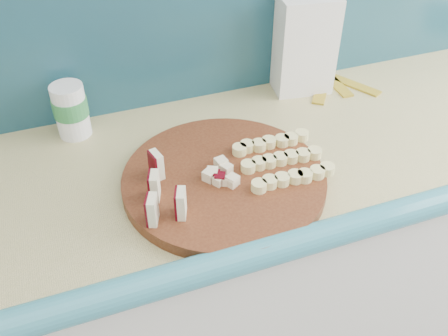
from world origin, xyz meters
name	(u,v)px	position (x,y,z in m)	size (l,w,h in m)	color
kitchen_counter	(271,266)	(0.10, 1.50, 0.46)	(2.20, 0.63, 0.91)	silver
backsplash	(240,0)	(0.10, 1.79, 1.16)	(2.20, 0.02, 0.50)	teal
cutting_board	(224,180)	(-0.08, 1.41, 0.92)	(0.44, 0.44, 0.03)	#441C0E
apple_wedges	(160,190)	(-0.23, 1.37, 0.97)	(0.08, 0.17, 0.06)	#F4EBC3
apple_chunks	(212,174)	(-0.11, 1.41, 0.95)	(0.07, 0.08, 0.02)	#FBEDC9
banana_slices	(282,159)	(0.05, 1.40, 0.95)	(0.19, 0.17, 0.02)	#F0E592
flour_bag	(304,44)	(0.26, 1.73, 1.04)	(0.15, 0.11, 0.26)	white
canister	(71,110)	(-0.36, 1.71, 0.98)	(0.08, 0.08, 0.13)	white
banana_peel	(338,86)	(0.36, 1.69, 0.91)	(0.21, 0.18, 0.01)	gold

